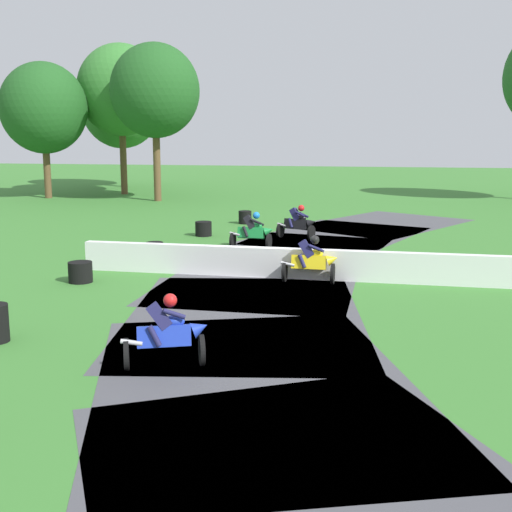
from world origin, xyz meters
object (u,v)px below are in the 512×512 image
object	(u,v)px
tire_stack_near	(245,217)
tire_stack_far	(80,272)
motorcycle_chase_green	(253,231)
tire_stack_mid_b	(155,248)
tire_stack_mid_a	(203,229)
motorcycle_lead_black	(298,223)
motorcycle_fourth_blue	(168,332)
motorcycle_trailing_yellow	(312,260)

from	to	relation	value
tire_stack_near	tire_stack_far	world-z (taller)	same
motorcycle_chase_green	tire_stack_mid_b	distance (m)	3.70
tire_stack_mid_a	tire_stack_mid_b	distance (m)	4.19
motorcycle_lead_black	motorcycle_fourth_blue	xyz separation A→B (m)	(-0.87, -15.22, -0.01)
motorcycle_chase_green	motorcycle_fourth_blue	world-z (taller)	motorcycle_fourth_blue
tire_stack_mid_b	tire_stack_far	world-z (taller)	tire_stack_far
motorcycle_chase_green	motorcycle_trailing_yellow	bearing A→B (deg)	-63.60
motorcycle_trailing_yellow	tire_stack_mid_a	world-z (taller)	motorcycle_trailing_yellow
tire_stack_near	tire_stack_far	bearing A→B (deg)	-101.11
motorcycle_chase_green	motorcycle_lead_black	bearing A→B (deg)	60.49
motorcycle_fourth_blue	tire_stack_mid_b	bearing A→B (deg)	109.07
motorcycle_trailing_yellow	tire_stack_far	distance (m)	6.73
motorcycle_fourth_blue	tire_stack_mid_b	xyz separation A→B (m)	(-3.86, 11.16, -0.45)
tire_stack_near	motorcycle_trailing_yellow	bearing A→B (deg)	-70.66
motorcycle_lead_black	motorcycle_chase_green	bearing A→B (deg)	-119.51
tire_stack_near	tire_stack_mid_a	xyz separation A→B (m)	(-1.04, -3.89, -0.00)
motorcycle_fourth_blue	motorcycle_trailing_yellow	bearing A→B (deg)	74.50
motorcycle_chase_green	tire_stack_near	size ratio (longest dim) A/B	2.83
tire_stack_far	motorcycle_chase_green	bearing A→B (deg)	57.85
motorcycle_chase_green	tire_stack_far	size ratio (longest dim) A/B	2.46
motorcycle_trailing_yellow	tire_stack_mid_b	world-z (taller)	motorcycle_trailing_yellow
motorcycle_trailing_yellow	motorcycle_fourth_blue	world-z (taller)	motorcycle_trailing_yellow
motorcycle_lead_black	tire_stack_mid_b	bearing A→B (deg)	-139.31
motorcycle_lead_black	tire_stack_far	distance (m)	10.42
motorcycle_fourth_blue	tire_stack_mid_a	world-z (taller)	motorcycle_fourth_blue
motorcycle_chase_green	motorcycle_fourth_blue	distance (m)	12.74
tire_stack_mid_b	tire_stack_near	bearing A→B (deg)	77.18
motorcycle_lead_black	tire_stack_mid_b	world-z (taller)	motorcycle_lead_black
motorcycle_fourth_blue	tire_stack_mid_b	size ratio (longest dim) A/B	2.79
tire_stack_near	tire_stack_mid_a	world-z (taller)	same
motorcycle_fourth_blue	tire_stack_mid_a	size ratio (longest dim) A/B	2.46
motorcycle_fourth_blue	tire_stack_mid_a	distance (m)	15.59
motorcycle_trailing_yellow	tire_stack_mid_b	size ratio (longest dim) A/B	2.82
motorcycle_trailing_yellow	tire_stack_far	world-z (taller)	motorcycle_trailing_yellow
tire_stack_near	tire_stack_mid_b	world-z (taller)	tire_stack_near
tire_stack_mid_a	tire_stack_far	xyz separation A→B (m)	(-1.47, -8.93, 0.00)
motorcycle_chase_green	motorcycle_fourth_blue	size ratio (longest dim) A/B	1.02
motorcycle_lead_black	tire_stack_mid_a	world-z (taller)	motorcycle_lead_black
motorcycle_lead_black	tire_stack_near	size ratio (longest dim) A/B	2.85
motorcycle_trailing_yellow	tire_stack_mid_a	size ratio (longest dim) A/B	2.49
motorcycle_lead_black	motorcycle_fourth_blue	world-z (taller)	motorcycle_lead_black
motorcycle_trailing_yellow	motorcycle_fourth_blue	xyz separation A→B (m)	(-2.07, -7.47, -0.00)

